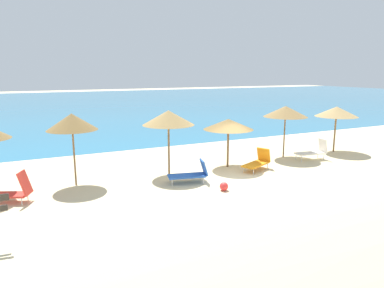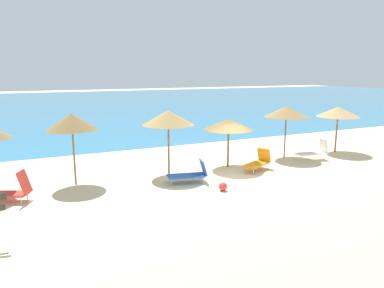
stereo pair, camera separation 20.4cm
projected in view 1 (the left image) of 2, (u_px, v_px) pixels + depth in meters
ground_plane at (236, 178)px, 15.48m from camera, size 160.00×160.00×0.00m
sea_water at (84, 104)px, 50.68m from camera, size 160.00×64.94×0.01m
beach_umbrella_1 at (72, 122)px, 14.00m from camera, size 2.00×2.00×2.95m
beach_umbrella_2 at (168, 118)px, 15.48m from camera, size 2.29×2.29×2.91m
beach_umbrella_3 at (228, 124)px, 16.86m from camera, size 2.39×2.39×2.35m
beach_umbrella_4 at (286, 112)px, 18.71m from camera, size 2.32×2.32×2.78m
beach_umbrella_5 at (337, 112)px, 20.08m from camera, size 2.37×2.37×2.62m
lounge_chair_0 at (258, 162)px, 16.68m from camera, size 1.75×1.26×0.98m
lounge_chair_1 at (14, 191)px, 12.48m from camera, size 1.56×1.12×1.15m
lounge_chair_2 at (314, 151)px, 18.57m from camera, size 1.71×0.80×1.11m
lounge_chair_3 at (191, 174)px, 14.75m from camera, size 1.74×0.99×0.95m
beach_ball at (224, 186)px, 13.80m from camera, size 0.34×0.34×0.34m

